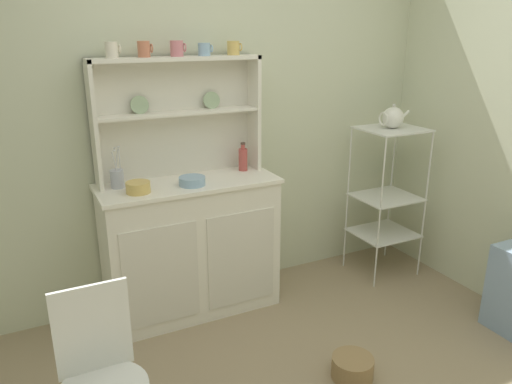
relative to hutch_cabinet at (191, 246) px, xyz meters
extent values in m
cube|color=beige|center=(0.29, 0.26, 0.79)|extent=(3.84, 0.05, 2.50)
cube|color=white|center=(0.00, 0.00, -0.01)|extent=(1.10, 0.42, 0.90)
cube|color=silver|center=(-0.26, -0.21, -0.06)|extent=(0.46, 0.01, 0.63)
cube|color=silver|center=(0.26, -0.21, -0.06)|extent=(0.46, 0.01, 0.63)
cube|color=white|center=(0.00, 0.00, 0.43)|extent=(1.13, 0.45, 0.02)
cube|color=silver|center=(0.00, 0.20, 0.82)|extent=(1.06, 0.02, 0.75)
cube|color=white|center=(-0.52, 0.12, 0.82)|extent=(0.02, 0.18, 0.75)
cube|color=white|center=(0.52, 0.12, 0.82)|extent=(0.02, 0.18, 0.75)
cube|color=white|center=(0.00, 0.12, 0.85)|extent=(1.02, 0.16, 0.02)
cube|color=white|center=(0.00, 0.12, 1.18)|extent=(1.06, 0.18, 0.02)
cylinder|color=#9EB78E|center=(-0.23, 0.16, 0.91)|extent=(0.11, 0.03, 0.11)
cylinder|color=#9EB78E|center=(0.23, 0.16, 0.91)|extent=(0.11, 0.03, 0.11)
cylinder|color=silver|center=(1.29, -0.32, 0.10)|extent=(0.01, 0.01, 1.13)
cylinder|color=silver|center=(1.72, -0.32, 0.10)|extent=(0.01, 0.01, 1.13)
cylinder|color=silver|center=(1.29, 0.06, 0.10)|extent=(0.01, 0.01, 1.13)
cylinder|color=silver|center=(1.72, 0.06, 0.10)|extent=(0.01, 0.01, 1.13)
cube|color=silver|center=(1.50, -0.13, 0.66)|extent=(0.44, 0.40, 0.01)
cube|color=silver|center=(1.50, -0.13, 0.15)|extent=(0.44, 0.40, 0.01)
cube|color=silver|center=(1.50, -0.13, -0.14)|extent=(0.44, 0.40, 0.01)
cube|color=white|center=(-0.76, -0.98, 0.19)|extent=(0.31, 0.02, 0.40)
cylinder|color=#93754C|center=(0.54, -1.05, -0.40)|extent=(0.23, 0.23, 0.12)
cylinder|color=silver|center=(-0.38, 0.12, 1.24)|extent=(0.07, 0.07, 0.09)
torus|color=silver|center=(-0.33, 0.12, 1.24)|extent=(0.01, 0.05, 0.05)
cylinder|color=#C67556|center=(-0.19, 0.12, 1.24)|extent=(0.07, 0.07, 0.09)
torus|color=#C67556|center=(-0.15, 0.12, 1.24)|extent=(0.01, 0.05, 0.05)
cylinder|color=#D17A84|center=(0.01, 0.12, 1.24)|extent=(0.08, 0.08, 0.09)
torus|color=#D17A84|center=(0.05, 0.12, 1.24)|extent=(0.01, 0.05, 0.05)
cylinder|color=#8EB2D1|center=(0.18, 0.12, 1.23)|extent=(0.07, 0.07, 0.08)
torus|color=#8EB2D1|center=(0.23, 0.12, 1.23)|extent=(0.01, 0.04, 0.04)
cylinder|color=#DBB760|center=(0.37, 0.12, 1.23)|extent=(0.08, 0.08, 0.09)
torus|color=#DBB760|center=(0.42, 0.12, 1.24)|extent=(0.01, 0.05, 0.05)
cylinder|color=#DBB760|center=(-0.33, -0.07, 0.47)|extent=(0.14, 0.14, 0.06)
cylinder|color=#8EB2D1|center=(0.00, -0.07, 0.46)|extent=(0.16, 0.16, 0.05)
cylinder|color=#B74C47|center=(0.42, 0.09, 0.51)|extent=(0.06, 0.06, 0.15)
cylinder|color=#B74C47|center=(0.42, 0.09, 0.60)|extent=(0.03, 0.03, 0.03)
cylinder|color=#4C382D|center=(0.42, 0.09, 0.62)|extent=(0.03, 0.03, 0.01)
cylinder|color=#B2B7C6|center=(-0.42, 0.08, 0.49)|extent=(0.08, 0.08, 0.11)
cylinder|color=silver|center=(-0.41, 0.10, 0.58)|extent=(0.04, 0.02, 0.19)
ellipsoid|color=silver|center=(-0.41, 0.10, 0.68)|extent=(0.02, 0.01, 0.01)
cylinder|color=silver|center=(-0.43, 0.05, 0.58)|extent=(0.03, 0.01, 0.18)
ellipsoid|color=silver|center=(-0.43, 0.05, 0.67)|extent=(0.02, 0.01, 0.01)
cylinder|color=silver|center=(-0.39, 0.08, 0.58)|extent=(0.01, 0.03, 0.20)
ellipsoid|color=silver|center=(-0.39, 0.08, 0.69)|extent=(0.02, 0.01, 0.01)
sphere|color=white|center=(1.50, -0.13, 0.75)|extent=(0.15, 0.15, 0.15)
sphere|color=silver|center=(1.50, -0.13, 0.83)|extent=(0.02, 0.02, 0.02)
cylinder|color=white|center=(1.61, -0.13, 0.76)|extent=(0.09, 0.02, 0.07)
torus|color=white|center=(1.42, -0.13, 0.75)|extent=(0.01, 0.10, 0.10)
camera|label=1|loc=(-0.93, -2.82, 1.35)|focal=34.57mm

